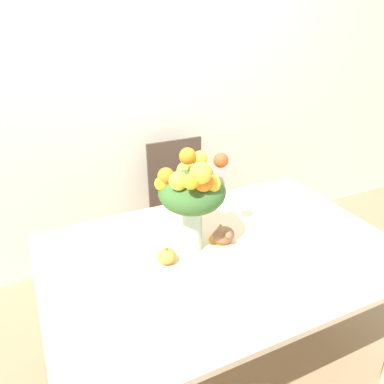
{
  "coord_description": "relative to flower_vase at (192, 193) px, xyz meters",
  "views": [
    {
      "loc": [
        -0.73,
        -1.21,
        1.77
      ],
      "look_at": [
        -0.12,
        0.08,
        1.05
      ],
      "focal_mm": 35.0,
      "sensor_mm": 36.0,
      "label": 1
    }
  ],
  "objects": [
    {
      "name": "ground_plane",
      "position": [
        0.12,
        -0.08,
        -1.04
      ],
      "size": [
        12.0,
        12.0,
        0.0
      ],
      "primitive_type": "plane",
      "color": "#8E7556"
    },
    {
      "name": "wall_back",
      "position": [
        0.12,
        1.15,
        0.31
      ],
      "size": [
        8.0,
        0.06,
        2.7
      ],
      "color": "silver",
      "rests_on": "ground_plane"
    },
    {
      "name": "dining_table",
      "position": [
        0.12,
        -0.08,
        -0.37
      ],
      "size": [
        1.6,
        1.06,
        0.75
      ],
      "color": "beige",
      "rests_on": "ground_plane"
    },
    {
      "name": "flower_vase",
      "position": [
        0.0,
        0.0,
        0.0
      ],
      "size": [
        0.33,
        0.31,
        0.49
      ],
      "color": "#B2CCBC",
      "rests_on": "dining_table"
    },
    {
      "name": "pumpkin",
      "position": [
        -0.14,
        -0.05,
        -0.26
      ],
      "size": [
        0.08,
        0.08,
        0.08
      ],
      "color": "gold",
      "rests_on": "dining_table"
    },
    {
      "name": "turkey_figurine",
      "position": [
        0.15,
        -0.0,
        -0.24
      ],
      "size": [
        0.11,
        0.15,
        0.09
      ],
      "color": "#936642",
      "rests_on": "dining_table"
    },
    {
      "name": "dining_chair_near_window",
      "position": [
        0.31,
        0.82,
        -0.55
      ],
      "size": [
        0.43,
        0.43,
        0.94
      ],
      "rotation": [
        0.0,
        0.0,
        -0.01
      ],
      "color": "#47382D",
      "rests_on": "ground_plane"
    }
  ]
}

